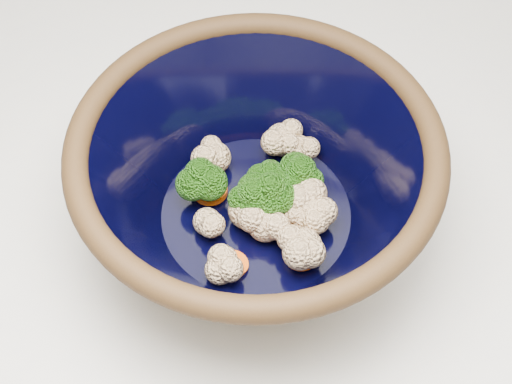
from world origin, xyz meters
name	(u,v)px	position (x,y,z in m)	size (l,w,h in m)	color
counter	(344,344)	(0.00, 0.00, 0.45)	(1.20, 1.20, 0.90)	white
mixing_bowl	(256,183)	(-0.11, -0.11, 0.98)	(0.32, 0.32, 0.14)	black
vegetable_pile	(264,194)	(-0.10, -0.11, 0.95)	(0.14, 0.18, 0.06)	#608442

